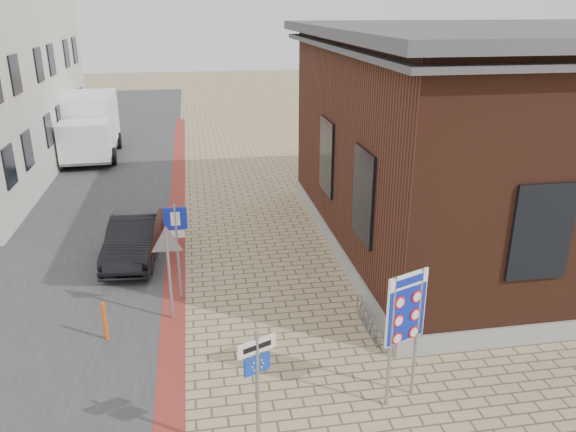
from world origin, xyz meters
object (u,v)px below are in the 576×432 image
object	(u,v)px
essen_sign	(257,377)
bollard	(105,322)
sedan	(134,238)
border_sign	(406,311)
parking_sign	(177,235)
box_truck	(90,126)

from	to	relation	value
essen_sign	bollard	world-z (taller)	essen_sign
sedan	border_sign	xyz separation A→B (m)	(5.70, -7.74, 1.34)
border_sign	essen_sign	xyz separation A→B (m)	(-2.94, -1.13, -0.28)
essen_sign	parking_sign	xyz separation A→B (m)	(-1.36, 6.00, 0.12)
bollard	essen_sign	bearing A→B (deg)	-54.60
sedan	bollard	xyz separation A→B (m)	(-0.30, -4.58, -0.17)
border_sign	bollard	bearing A→B (deg)	129.87
parking_sign	box_truck	bearing A→B (deg)	105.00
sedan	border_sign	world-z (taller)	border_sign
box_truck	border_sign	world-z (taller)	box_truck
border_sign	essen_sign	bearing A→B (deg)	178.76
sedan	essen_sign	xyz separation A→B (m)	(2.76, -8.88, 1.06)
parking_sign	essen_sign	bearing A→B (deg)	-78.08
essen_sign	parking_sign	bearing A→B (deg)	78.69
box_truck	bollard	bearing A→B (deg)	-82.83
parking_sign	bollard	size ratio (longest dim) A/B	2.73
sedan	box_truck	xyz separation A→B (m)	(-3.14, 13.15, 0.94)
sedan	bollard	size ratio (longest dim) A/B	4.08
border_sign	essen_sign	world-z (taller)	border_sign
box_truck	bollard	distance (m)	17.99
parking_sign	bollard	xyz separation A→B (m)	(-1.70, -1.70, -1.34)
border_sign	bollard	distance (m)	6.95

